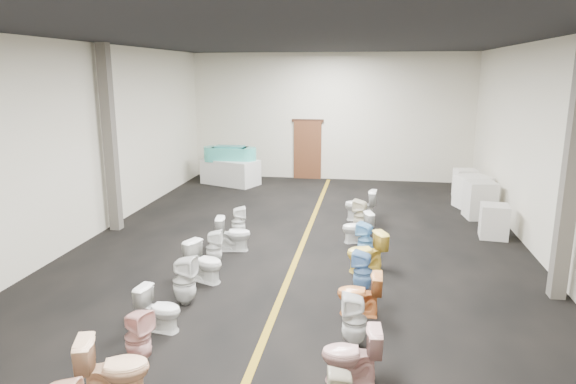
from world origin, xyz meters
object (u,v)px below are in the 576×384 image
toilet_right_6 (363,272)px  toilet_left_7 (214,247)px  bathtub (230,154)px  display_table (230,172)px  toilet_left_3 (138,337)px  toilet_left_5 (184,281)px  toilet_left_6 (205,262)px  toilet_left_8 (233,234)px  toilet_right_5 (359,294)px  toilet_right_7 (366,252)px  toilet_left_9 (238,221)px  toilet_right_11 (360,205)px  appliance_crate_b (480,200)px  toilet_right_3 (351,355)px  toilet_right_10 (361,216)px  appliance_crate_d (465,184)px  toilet_right_4 (354,320)px  toilet_right_8 (366,240)px  appliance_crate_a (494,221)px  appliance_crate_c (473,192)px  toilet_left_2 (114,368)px  toilet_left_4 (160,309)px  toilet_right_9 (357,227)px

toilet_right_6 → toilet_left_7: bearing=-92.6°
bathtub → toilet_right_6: bathtub is taller
display_table → toilet_left_3: (1.80, -11.17, -0.04)m
toilet_left_5 → toilet_left_6: 1.01m
toilet_left_8 → toilet_right_5: (2.80, -2.67, -0.02)m
toilet_right_5 → toilet_right_7: size_ratio=0.92×
toilet_left_9 → toilet_right_11: toilet_right_11 is taller
appliance_crate_b → toilet_left_3: appliance_crate_b is taller
toilet_left_3 → toilet_right_3: toilet_left_3 is taller
toilet_left_3 → toilet_right_10: size_ratio=0.96×
bathtub → toilet_right_5: bearing=-61.2°
appliance_crate_d → toilet_left_3: size_ratio=1.16×
toilet_right_6 → toilet_right_10: (-0.12, 3.59, 0.02)m
toilet_right_4 → toilet_left_3: bearing=-78.0°
toilet_left_5 → toilet_left_7: toilet_left_5 is taller
toilet_left_7 → toilet_right_5: bearing=-128.9°
bathtub → toilet_right_7: bearing=-55.1°
display_table → appliance_crate_d: appliance_crate_d is taller
toilet_left_6 → toilet_left_7: bearing=28.4°
toilet_right_4 → toilet_right_8: toilet_right_4 is taller
toilet_right_8 → appliance_crate_a: bearing=145.3°
toilet_left_3 → toilet_left_8: (0.09, 4.56, -0.01)m
appliance_crate_c → toilet_left_8: appliance_crate_c is taller
toilet_left_8 → appliance_crate_a: bearing=-80.6°
toilet_left_2 → toilet_left_9: toilet_left_2 is taller
toilet_right_4 → toilet_right_10: bearing=174.4°
appliance_crate_c → toilet_left_4: (-6.01, -8.25, -0.12)m
toilet_left_2 → toilet_right_6: (2.85, 3.60, -0.04)m
toilet_left_7 → toilet_right_8: (3.04, 0.90, 0.02)m
bathtub → toilet_right_10: bearing=-44.0°
bathtub → appliance_crate_c: bearing=-12.6°
toilet_left_3 → toilet_right_3: size_ratio=1.02×
toilet_left_7 → toilet_right_5: size_ratio=0.99×
bathtub → toilet_left_9: (1.74, -5.62, -0.71)m
toilet_left_8 → toilet_right_10: toilet_right_10 is taller
toilet_left_8 → toilet_left_4: bearing=169.2°
appliance_crate_d → toilet_right_9: appliance_crate_d is taller
appliance_crate_a → toilet_right_10: (-3.12, -0.01, 0.00)m
toilet_left_6 → toilet_right_4: toilet_right_4 is taller
toilet_left_7 → toilet_right_9: size_ratio=1.01×
toilet_left_3 → toilet_left_5: toilet_left_5 is taller
toilet_right_6 → toilet_left_3: bearing=-32.5°
display_table → toilet_left_9: display_table is taller
appliance_crate_a → toilet_right_6: bearing=-129.9°
toilet_left_2 → toilet_right_3: (2.76, 0.81, -0.04)m
display_table → toilet_right_5: size_ratio=2.68×
toilet_left_8 → toilet_right_3: toilet_left_8 is taller
toilet_right_10 → toilet_right_3: bearing=13.2°
display_table → toilet_right_5: display_table is taller
bathtub → appliance_crate_c: size_ratio=1.98×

